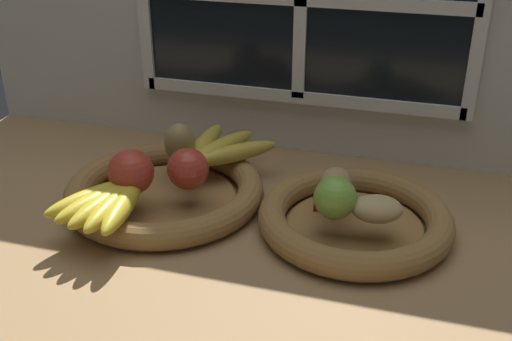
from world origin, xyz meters
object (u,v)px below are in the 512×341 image
banana_bunch_back (218,149)px  fruit_bowl_left (165,191)px  potato_oblong (336,182)px  lime_near (335,198)px  apple_red_right (188,169)px  banana_bunch_front (108,201)px  chili_pepper (352,207)px  fruit_bowl_right (355,219)px  apple_red_front (131,172)px  potato_small (377,209)px  pear_brown (180,144)px

banana_bunch_back → fruit_bowl_left: bearing=-118.4°
potato_oblong → lime_near: lime_near is taller
apple_red_right → lime_near: size_ratio=1.05×
banana_bunch_front → chili_pepper: bearing=15.2°
fruit_bowl_right → apple_red_front: apple_red_front is taller
banana_bunch_front → potato_small: 41.64cm
apple_red_right → potato_oblong: size_ratio=1.06×
banana_bunch_back → potato_oblong: 24.71cm
fruit_bowl_left → apple_red_right: bearing=-16.7°
fruit_bowl_left → banana_bunch_front: size_ratio=1.87×
pear_brown → banana_bunch_back: 7.57cm
banana_bunch_back → chili_pepper: banana_bunch_back is taller
potato_oblong → chili_pepper: potato_oblong is taller
fruit_bowl_right → pear_brown: size_ratio=4.11×
fruit_bowl_left → potato_small: bearing=-5.4°
fruit_bowl_right → banana_bunch_front: 39.39cm
fruit_bowl_left → lime_near: bearing=-7.9°
lime_near → potato_oblong: bearing=98.6°
pear_brown → potato_oblong: size_ratio=1.15×
pear_brown → banana_bunch_front: size_ratio=0.41×
apple_red_front → apple_red_right: bearing=27.7°
potato_small → lime_near: lime_near is taller
apple_red_front → banana_bunch_back: bearing=62.2°
pear_brown → lime_near: 32.18cm
fruit_bowl_right → banana_bunch_back: 29.76cm
apple_red_right → fruit_bowl_left: bearing=163.3°
potato_small → potato_oblong: potato_oblong is taller
pear_brown → potato_small: size_ratio=0.97×
banana_bunch_front → chili_pepper: size_ratio=1.53×
fruit_bowl_left → lime_near: (30.50, -4.25, 5.74)cm
apple_red_front → chili_pepper: bearing=5.6°
fruit_bowl_left → banana_bunch_front: (-3.84, -12.39, 4.07)cm
potato_oblong → chili_pepper: bearing=-56.4°
fruit_bowl_right → apple_red_right: apple_red_right is taller
banana_bunch_front → banana_bunch_back: bearing=67.2°
banana_bunch_front → pear_brown: bearing=77.8°
apple_red_right → chili_pepper: bearing=-1.6°
chili_pepper → banana_bunch_back: bearing=141.9°
apple_red_right → fruit_bowl_right: bearing=3.2°
potato_oblong → fruit_bowl_right: bearing=-37.9°
fruit_bowl_left → fruit_bowl_right: 33.34cm
potato_small → chili_pepper: size_ratio=0.65×
banana_bunch_front → lime_near: size_ratio=2.77×
potato_small → fruit_bowl_left: bearing=174.6°
apple_red_front → lime_near: (33.45, 1.66, -0.46)cm
banana_bunch_front → banana_bunch_back: 25.63cm
potato_oblong → apple_red_front: bearing=-164.5°
banana_bunch_back → apple_red_right: bearing=-93.5°
apple_red_front → potato_oblong: apple_red_front is taller
apple_red_right → pear_brown: (-4.98, 8.45, 0.32)cm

